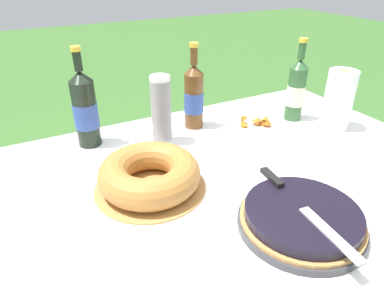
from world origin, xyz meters
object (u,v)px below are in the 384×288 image
at_px(juice_bottle_red, 85,109).
at_px(snack_plate_left, 257,124).
at_px(berry_tart, 301,219).
at_px(cup_stack, 161,110).
at_px(bundt_cake, 149,174).
at_px(paper_towel_roll, 339,100).
at_px(cider_bottle_green, 296,90).
at_px(cider_bottle_amber, 194,97).
at_px(serving_knife, 296,201).

relative_size(juice_bottle_red, snack_plate_left, 1.64).
distance_m(berry_tart, juice_bottle_red, 0.80).
bearing_deg(juice_bottle_red, cup_stack, -24.02).
bearing_deg(berry_tart, bundt_cake, 129.43).
bearing_deg(paper_towel_roll, cider_bottle_green, 121.86).
xyz_separation_m(cup_stack, juice_bottle_red, (-0.24, 0.11, 0.01)).
bearing_deg(juice_bottle_red, snack_plate_left, -14.81).
distance_m(berry_tart, paper_towel_roll, 0.66).
relative_size(bundt_cake, cider_bottle_green, 0.98).
xyz_separation_m(bundt_cake, snack_plate_left, (0.54, 0.19, -0.04)).
distance_m(bundt_cake, cider_bottle_amber, 0.46).
bearing_deg(berry_tart, cup_stack, 102.20).
xyz_separation_m(cider_bottle_green, paper_towel_roll, (0.09, -0.14, -0.01)).
xyz_separation_m(cider_bottle_green, snack_plate_left, (-0.18, 0.00, -0.12)).
bearing_deg(berry_tart, serving_knife, 84.15).
bearing_deg(cider_bottle_green, bundt_cake, -165.20).
xyz_separation_m(serving_knife, cider_bottle_amber, (0.04, 0.63, 0.06)).
bearing_deg(serving_knife, cider_bottle_amber, -177.48).
height_order(bundt_cake, juice_bottle_red, juice_bottle_red).
xyz_separation_m(bundt_cake, juice_bottle_red, (-0.09, 0.36, 0.09)).
xyz_separation_m(berry_tart, snack_plate_left, (0.26, 0.53, -0.02)).
distance_m(bundt_cake, paper_towel_roll, 0.82).
bearing_deg(berry_tart, cider_bottle_green, 49.73).
distance_m(berry_tart, serving_knife, 0.05).
bearing_deg(juice_bottle_red, berry_tart, -62.04).
bearing_deg(cider_bottle_amber, juice_bottle_red, 174.18).
relative_size(cup_stack, cider_bottle_amber, 0.76).
height_order(cup_stack, juice_bottle_red, juice_bottle_red).
relative_size(cider_bottle_green, snack_plate_left, 1.54).
height_order(serving_knife, bundt_cake, bundt_cake).
bearing_deg(paper_towel_roll, serving_knife, -146.29).
xyz_separation_m(berry_tart, cider_bottle_green, (0.45, 0.53, 0.10)).
xyz_separation_m(serving_knife, bundt_cake, (-0.28, 0.31, -0.02)).
bearing_deg(bundt_cake, cider_bottle_amber, 45.41).
xyz_separation_m(juice_bottle_red, paper_towel_roll, (0.91, -0.31, -0.02)).
relative_size(cup_stack, cider_bottle_green, 0.75).
relative_size(cup_stack, paper_towel_roll, 1.07).
bearing_deg(snack_plate_left, paper_towel_roll, -28.27).
bearing_deg(juice_bottle_red, serving_knife, -60.82).
xyz_separation_m(berry_tart, cup_stack, (-0.13, 0.59, 0.10)).
height_order(cider_bottle_amber, paper_towel_roll, cider_bottle_amber).
distance_m(berry_tart, snack_plate_left, 0.59).
xyz_separation_m(snack_plate_left, paper_towel_roll, (0.27, -0.15, 0.11)).
distance_m(cider_bottle_amber, juice_bottle_red, 0.41).
relative_size(serving_knife, cup_stack, 1.48).
relative_size(bundt_cake, cup_stack, 1.30).
relative_size(cider_bottle_amber, paper_towel_roll, 1.42).
distance_m(serving_knife, paper_towel_roll, 0.64).
bearing_deg(cider_bottle_amber, cider_bottle_green, -17.61).
xyz_separation_m(cider_bottle_amber, paper_towel_roll, (0.50, -0.27, -0.01)).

